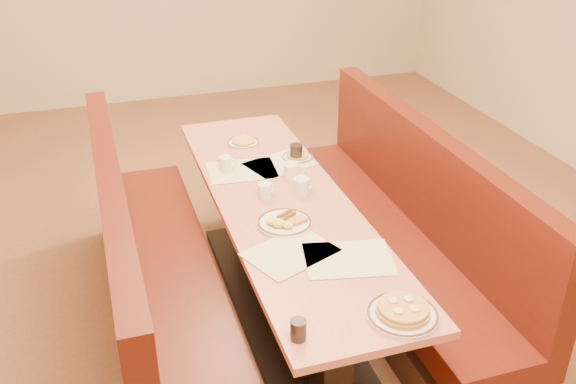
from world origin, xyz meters
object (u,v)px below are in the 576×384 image
object	(u,v)px
diner_table	(283,258)
coffee_mug_c	(292,171)
coffee_mug_a	(302,186)
booth_left	(154,283)
coffee_mug_d	(226,163)
eggs_plate	(284,222)
soda_tumbler_near	(298,330)
pancake_plate	(403,313)
booth_right	(398,239)
coffee_mug_b	(265,190)
soda_tumbler_mid	(296,153)

from	to	relation	value
diner_table	coffee_mug_c	distance (m)	0.50
diner_table	coffee_mug_a	distance (m)	0.44
coffee_mug_c	booth_left	bearing A→B (deg)	-148.36
coffee_mug_a	coffee_mug_d	size ratio (longest dim) A/B	1.13
eggs_plate	coffee_mug_c	bearing A→B (deg)	67.50
booth_left	eggs_plate	xyz separation A→B (m)	(0.66, -0.26, 0.41)
soda_tumbler_near	pancake_plate	bearing A→B (deg)	-0.78
coffee_mug_a	eggs_plate	bearing A→B (deg)	-134.60
booth_right	pancake_plate	xyz separation A→B (m)	(-0.57, -1.10, 0.41)
booth_right	coffee_mug_a	distance (m)	0.75
coffee_mug_c	coffee_mug_d	world-z (taller)	coffee_mug_c
coffee_mug_b	coffee_mug_d	distance (m)	0.42
booth_right	coffee_mug_d	world-z (taller)	booth_right
coffee_mug_b	soda_tumbler_near	distance (m)	1.18
booth_left	coffee_mug_d	world-z (taller)	booth_left
diner_table	soda_tumbler_near	world-z (taller)	soda_tumbler_near
eggs_plate	coffee_mug_a	world-z (taller)	coffee_mug_a
diner_table	coffee_mug_d	world-z (taller)	coffee_mug_d
pancake_plate	coffee_mug_d	bearing A→B (deg)	103.48
coffee_mug_c	soda_tumbler_mid	distance (m)	0.25
booth_right	coffee_mug_b	size ratio (longest dim) A/B	23.02
pancake_plate	soda_tumbler_mid	distance (m)	1.57
booth_left	eggs_plate	size ratio (longest dim) A/B	8.87
pancake_plate	coffee_mug_c	xyz separation A→B (m)	(-0.04, 1.33, 0.03)
booth_right	soda_tumbler_near	size ratio (longest dim) A/B	28.09
eggs_plate	coffee_mug_b	bearing A→B (deg)	91.71
soda_tumbler_near	coffee_mug_d	bearing A→B (deg)	87.38
soda_tumbler_near	coffee_mug_b	bearing A→B (deg)	80.25
booth_left	booth_right	bearing A→B (deg)	0.00
eggs_plate	booth_left	bearing A→B (deg)	158.88
coffee_mug_a	soda_tumbler_near	distance (m)	1.21
booth_left	soda_tumbler_near	distance (m)	1.26
diner_table	booth_left	size ratio (longest dim) A/B	1.00
pancake_plate	booth_right	bearing A→B (deg)	62.81
coffee_mug_a	soda_tumbler_near	xyz separation A→B (m)	(-0.41, -1.14, -0.00)
coffee_mug_b	pancake_plate	bearing A→B (deg)	-95.65
coffee_mug_c	coffee_mug_b	bearing A→B (deg)	-125.17
soda_tumbler_near	soda_tumbler_mid	distance (m)	1.64
coffee_mug_a	soda_tumbler_mid	xyz separation A→B (m)	(0.11, 0.42, 0.00)
eggs_plate	soda_tumbler_mid	world-z (taller)	soda_tumbler_mid
coffee_mug_d	pancake_plate	bearing A→B (deg)	-52.47
coffee_mug_a	diner_table	bearing A→B (deg)	-171.88
diner_table	coffee_mug_b	distance (m)	0.43
booth_right	coffee_mug_a	world-z (taller)	booth_right
eggs_plate	soda_tumbler_near	xyz separation A→B (m)	(-0.21, -0.84, 0.03)
booth_left	soda_tumbler_near	world-z (taller)	booth_left
coffee_mug_a	coffee_mug_c	size ratio (longest dim) A/B	0.98
booth_right	coffee_mug_a	bearing A→B (deg)	175.82
booth_right	soda_tumbler_mid	bearing A→B (deg)	136.99
soda_tumbler_near	coffee_mug_a	bearing A→B (deg)	70.37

